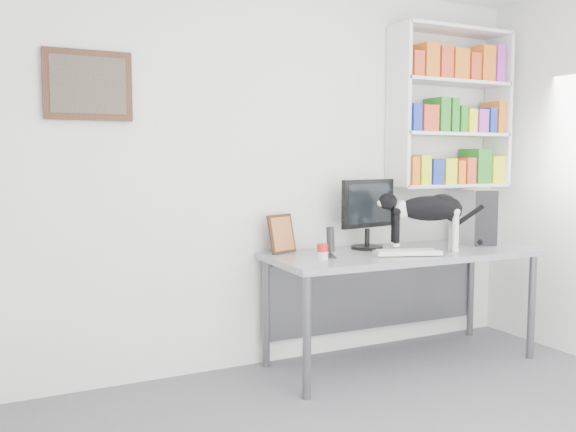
{
  "coord_description": "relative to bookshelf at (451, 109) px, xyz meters",
  "views": [
    {
      "loc": [
        -1.86,
        -1.9,
        1.46
      ],
      "look_at": [
        -0.17,
        1.53,
        1.1
      ],
      "focal_mm": 38.0,
      "sensor_mm": 36.0,
      "label": 1
    }
  ],
  "objects": [
    {
      "name": "cat",
      "position": [
        -0.52,
        -0.39,
        -0.84
      ],
      "size": [
        0.68,
        0.44,
        0.41
      ],
      "primitive_type": null,
      "rotation": [
        0.0,
        0.0,
        -0.42
      ],
      "color": "black",
      "rests_on": "desk"
    },
    {
      "name": "soup_can",
      "position": [
        -1.35,
        -0.36,
        -0.99
      ],
      "size": [
        0.08,
        0.08,
        0.11
      ],
      "primitive_type": "cylinder",
      "rotation": [
        0.0,
        0.0,
        -0.1
      ],
      "color": "red",
      "rests_on": "desk"
    },
    {
      "name": "leaning_print",
      "position": [
        -1.45,
        0.02,
        -0.9
      ],
      "size": [
        0.24,
        0.16,
        0.28
      ],
      "primitive_type": "cube",
      "rotation": [
        0.0,
        0.0,
        0.35
      ],
      "color": "#462516",
      "rests_on": "desk"
    },
    {
      "name": "room",
      "position": [
        -1.4,
        -1.85,
        -0.5
      ],
      "size": [
        4.01,
        4.01,
        2.7
      ],
      "color": "#5A5A5F",
      "rests_on": "ground"
    },
    {
      "name": "keyboard",
      "position": [
        -0.73,
        -0.44,
        -1.03
      ],
      "size": [
        0.47,
        0.31,
        0.03
      ],
      "primitive_type": "cube",
      "rotation": [
        0.0,
        0.0,
        -0.35
      ],
      "color": "silver",
      "rests_on": "desk"
    },
    {
      "name": "desk",
      "position": [
        -0.65,
        -0.28,
        -1.45
      ],
      "size": [
        1.96,
        0.81,
        0.81
      ],
      "primitive_type": "cube",
      "rotation": [
        0.0,
        0.0,
        -0.03
      ],
      "color": "gray",
      "rests_on": "room"
    },
    {
      "name": "speaker",
      "position": [
        -1.25,
        -0.3,
        -0.94
      ],
      "size": [
        0.11,
        0.11,
        0.21
      ],
      "primitive_type": "cylinder",
      "rotation": [
        0.0,
        0.0,
        -0.18
      ],
      "color": "black",
      "rests_on": "desk"
    },
    {
      "name": "wall_art",
      "position": [
        -2.7,
        0.12,
        0.05
      ],
      "size": [
        0.52,
        0.04,
        0.42
      ],
      "primitive_type": "cube",
      "color": "#462516",
      "rests_on": "room"
    },
    {
      "name": "bookshelf",
      "position": [
        0.0,
        0.0,
        0.0
      ],
      "size": [
        1.03,
        0.28,
        1.24
      ],
      "primitive_type": "cube",
      "color": "silver",
      "rests_on": "room"
    },
    {
      "name": "monitor",
      "position": [
        -0.81,
        -0.08,
        -0.79
      ],
      "size": [
        0.52,
        0.32,
        0.51
      ],
      "primitive_type": "cube",
      "rotation": [
        0.0,
        0.0,
        0.19
      ],
      "color": "black",
      "rests_on": "desk"
    },
    {
      "name": "pc_tower",
      "position": [
        0.08,
        -0.19,
        -0.83
      ],
      "size": [
        0.3,
        0.46,
        0.42
      ],
      "primitive_type": "cube",
      "rotation": [
        0.0,
        0.0,
        -0.28
      ],
      "color": "silver",
      "rests_on": "desk"
    }
  ]
}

